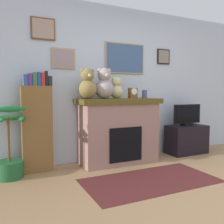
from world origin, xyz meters
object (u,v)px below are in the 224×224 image
(mantel_clock, at_px, (133,93))
(teddy_bear_tan, at_px, (104,85))
(television, at_px, (187,115))
(candle_jar, at_px, (145,94))
(bookshelf, at_px, (37,125))
(teddy_bear_grey, at_px, (117,89))
(potted_plant, at_px, (9,152))
(fireplace, at_px, (118,130))
(tv_stand, at_px, (186,139))
(teddy_bear_brown, at_px, (87,85))

(mantel_clock, bearing_deg, teddy_bear_tan, 179.90)
(television, distance_m, candle_jar, 1.02)
(bookshelf, relative_size, teddy_bear_tan, 3.02)
(candle_jar, distance_m, teddy_bear_grey, 0.54)
(teddy_bear_tan, bearing_deg, bookshelf, 175.00)
(potted_plant, height_order, mantel_clock, mantel_clock)
(fireplace, distance_m, mantel_clock, 0.66)
(television, xyz_separation_m, candle_jar, (-0.94, 0.01, 0.40))
(bookshelf, distance_m, potted_plant, 0.52)
(tv_stand, relative_size, teddy_bear_grey, 2.21)
(potted_plant, bearing_deg, mantel_clock, 0.67)
(teddy_bear_tan, height_order, teddy_bear_grey, teddy_bear_tan)
(bookshelf, distance_m, television, 2.70)
(potted_plant, height_order, teddy_bear_grey, teddy_bear_grey)
(television, xyz_separation_m, mantel_clock, (-1.17, 0.01, 0.42))
(tv_stand, distance_m, teddy_bear_tan, 1.96)
(teddy_bear_brown, bearing_deg, mantel_clock, -0.07)
(fireplace, height_order, mantel_clock, mantel_clock)
(mantel_clock, bearing_deg, teddy_bear_brown, 179.93)
(mantel_clock, height_order, teddy_bear_tan, teddy_bear_tan)
(tv_stand, bearing_deg, teddy_bear_grey, 179.56)
(bookshelf, bearing_deg, potted_plant, -163.94)
(tv_stand, height_order, teddy_bear_brown, teddy_bear_brown)
(bookshelf, xyz_separation_m, teddy_bear_grey, (1.23, -0.09, 0.52))
(tv_stand, xyz_separation_m, television, (0.00, -0.00, 0.46))
(fireplace, relative_size, tv_stand, 1.81)
(fireplace, distance_m, teddy_bear_tan, 0.78)
(candle_jar, relative_size, teddy_bear_grey, 0.41)
(teddy_bear_brown, bearing_deg, candle_jar, 0.03)
(bookshelf, bearing_deg, teddy_bear_grey, -4.12)
(teddy_bear_tan, bearing_deg, potted_plant, -179.04)
(fireplace, distance_m, potted_plant, 1.67)
(candle_jar, xyz_separation_m, teddy_bear_grey, (-0.53, -0.00, 0.08))
(teddy_bear_tan, distance_m, teddy_bear_grey, 0.22)
(bookshelf, height_order, television, bookshelf)
(fireplace, bearing_deg, television, -1.24)
(fireplace, bearing_deg, teddy_bear_brown, -178.02)
(potted_plant, bearing_deg, fireplace, 1.45)
(television, distance_m, teddy_bear_brown, 2.03)
(fireplace, xyz_separation_m, potted_plant, (-1.66, -0.04, -0.18))
(television, relative_size, mantel_clock, 3.52)
(teddy_bear_brown, height_order, teddy_bear_tan, teddy_bear_tan)
(fireplace, height_order, candle_jar, candle_jar)
(tv_stand, distance_m, television, 0.46)
(fireplace, bearing_deg, mantel_clock, -4.21)
(fireplace, height_order, tv_stand, fireplace)
(fireplace, height_order, potted_plant, fireplace)
(potted_plant, height_order, television, potted_plant)
(teddy_bear_brown, relative_size, teddy_bear_grey, 1.37)
(fireplace, xyz_separation_m, teddy_bear_brown, (-0.53, -0.02, 0.73))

